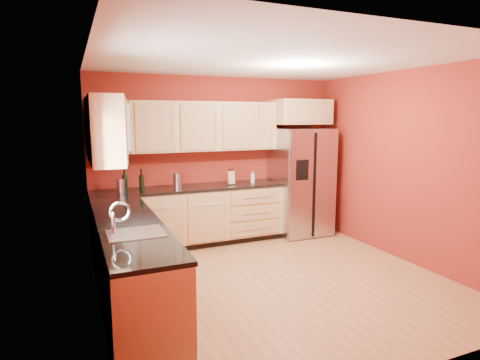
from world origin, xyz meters
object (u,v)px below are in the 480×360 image
Objects in this scene: canister_left at (121,185)px; knife_block at (231,178)px; soap_dispenser at (253,177)px; wine_bottle_a at (142,180)px; refrigerator at (300,182)px.

knife_block is at bearing -0.96° from canister_left.
canister_left is at bearing 179.21° from soap_dispenser.
canister_left reaches higher than soap_dispenser.
wine_bottle_a reaches higher than knife_block.
soap_dispenser is at bearing 9.73° from knife_block.
refrigerator is 2.64m from wine_bottle_a.
canister_left is at bearing 178.57° from refrigerator.
refrigerator is at bearing -2.94° from soap_dispenser.
soap_dispenser is at bearing 177.06° from refrigerator.
soap_dispenser is (1.76, 0.05, -0.07)m from wine_bottle_a.
wine_bottle_a is (0.28, -0.08, 0.07)m from canister_left.
canister_left is 1.67m from knife_block.
canister_left is at bearing -171.23° from knife_block.
wine_bottle_a reaches higher than canister_left.
canister_left is 1.02× the size of soap_dispenser.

